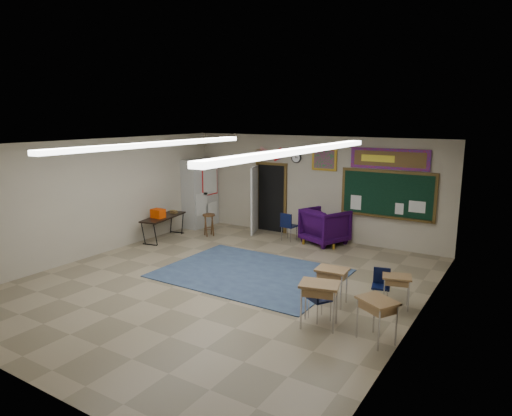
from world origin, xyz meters
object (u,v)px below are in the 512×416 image
Objects in this scene: wingback_armchair at (325,226)px; student_desk_front_right at (396,290)px; folding_table at (163,227)px; student_desk_front_left at (332,284)px; wooden_stool at (209,225)px.

student_desk_front_right is (2.95, -3.39, -0.15)m from wingback_armchair.
wingback_armchair is 4.70m from folding_table.
student_desk_front_left is 1.08× the size of wooden_stool.
wingback_armchair reaches higher than folding_table.
folding_table is 1.35m from wooden_stool.
folding_table reaches higher than student_desk_front_right.
student_desk_front_right is 6.65m from wooden_stool.
wingback_armchair reaches higher than wooden_stool.
student_desk_front_left is 1.12× the size of student_desk_front_right.
wooden_stool is at bearing 143.48° from student_desk_front_right.
student_desk_front_left is 5.84m from wooden_stool.
student_desk_front_left is 1.21m from student_desk_front_right.
folding_table is at bearing 158.94° from student_desk_front_left.
wooden_stool is (-3.30, -1.10, -0.16)m from wingback_armchair.
student_desk_front_right is 7.26m from folding_table.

